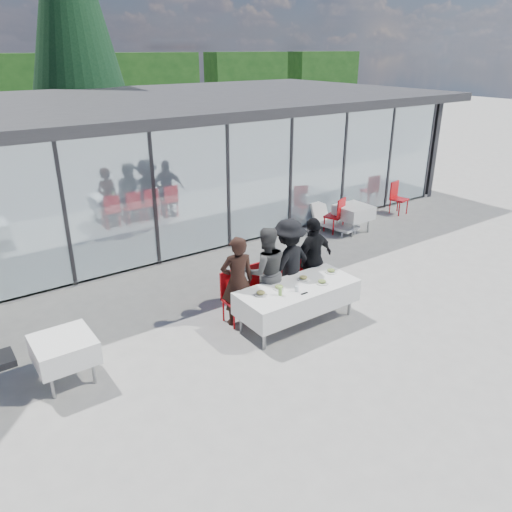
{
  "coord_description": "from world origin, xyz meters",
  "views": [
    {
      "loc": [
        -5.25,
        -6.01,
        4.72
      ],
      "look_at": [
        -0.13,
        1.2,
        1.01
      ],
      "focal_mm": 35.0,
      "sensor_mm": 36.0,
      "label": 1
    }
  ],
  "objects_px": {
    "diner_chair_a": "(234,294)",
    "plate_c": "(303,278)",
    "diner_chair_c": "(284,278)",
    "plate_a": "(261,293)",
    "plate_extra": "(322,282)",
    "folded_eyeglasses": "(304,293)",
    "spare_table_left": "(64,350)",
    "diner_chair_d": "(308,271)",
    "diner_b": "(266,272)",
    "diner_d": "(313,259)",
    "spare_chair_a": "(397,196)",
    "dining_table": "(297,297)",
    "diner_chair_b": "(262,285)",
    "plate_d": "(331,271)",
    "juice_bottle": "(280,291)",
    "diner_c": "(288,264)",
    "lounger": "(330,220)",
    "spare_table_right": "(353,212)",
    "conifer_tree": "(70,7)",
    "diner_a": "(237,281)",
    "spare_chair_b": "(337,214)",
    "plate_b": "(279,287)"
  },
  "relations": [
    {
      "from": "spare_chair_b",
      "to": "diner_chair_a",
      "type": "bearing_deg",
      "value": -154.01
    },
    {
      "from": "diner_d",
      "to": "conifer_tree",
      "type": "relative_size",
      "value": 0.16
    },
    {
      "from": "plate_d",
      "to": "spare_chair_a",
      "type": "relative_size",
      "value": 0.24
    },
    {
      "from": "diner_chair_a",
      "to": "conifer_tree",
      "type": "bearing_deg",
      "value": 83.58
    },
    {
      "from": "diner_a",
      "to": "plate_extra",
      "type": "relative_size",
      "value": 7.21
    },
    {
      "from": "diner_d",
      "to": "spare_chair_a",
      "type": "height_order",
      "value": "diner_d"
    },
    {
      "from": "plate_d",
      "to": "diner_b",
      "type": "bearing_deg",
      "value": 155.61
    },
    {
      "from": "diner_chair_d",
      "to": "juice_bottle",
      "type": "bearing_deg",
      "value": -148.77
    },
    {
      "from": "plate_c",
      "to": "spare_chair_a",
      "type": "relative_size",
      "value": 0.24
    },
    {
      "from": "spare_table_left",
      "to": "spare_chair_a",
      "type": "relative_size",
      "value": 0.88
    },
    {
      "from": "conifer_tree",
      "to": "juice_bottle",
      "type": "bearing_deg",
      "value": -94.19
    },
    {
      "from": "diner_b",
      "to": "juice_bottle",
      "type": "bearing_deg",
      "value": 93.14
    },
    {
      "from": "plate_d",
      "to": "spare_chair_a",
      "type": "distance_m",
      "value": 6.67
    },
    {
      "from": "diner_b",
      "to": "diner_d",
      "type": "bearing_deg",
      "value": -160.02
    },
    {
      "from": "diner_chair_d",
      "to": "plate_b",
      "type": "height_order",
      "value": "diner_chair_d"
    },
    {
      "from": "diner_chair_a",
      "to": "spare_chair_a",
      "type": "relative_size",
      "value": 1.0
    },
    {
      "from": "diner_c",
      "to": "lounger",
      "type": "height_order",
      "value": "diner_c"
    },
    {
      "from": "spare_table_right",
      "to": "spare_chair_a",
      "type": "bearing_deg",
      "value": 10.39
    },
    {
      "from": "diner_chair_b",
      "to": "diner_d",
      "type": "xyz_separation_m",
      "value": [
        1.17,
        -0.12,
        0.31
      ]
    },
    {
      "from": "diner_c",
      "to": "spare_table_right",
      "type": "distance_m",
      "value": 4.77
    },
    {
      "from": "diner_chair_a",
      "to": "diner_chair_c",
      "type": "distance_m",
      "value": 1.17
    },
    {
      "from": "spare_table_left",
      "to": "conifer_tree",
      "type": "relative_size",
      "value": 0.08
    },
    {
      "from": "diner_chair_a",
      "to": "plate_c",
      "type": "bearing_deg",
      "value": -26.68
    },
    {
      "from": "plate_extra",
      "to": "diner_c",
      "type": "bearing_deg",
      "value": 101.2
    },
    {
      "from": "spare_table_right",
      "to": "diner_chair_c",
      "type": "bearing_deg",
      "value": -152.17
    },
    {
      "from": "plate_a",
      "to": "plate_extra",
      "type": "relative_size",
      "value": 1.0
    },
    {
      "from": "diner_chair_a",
      "to": "lounger",
      "type": "xyz_separation_m",
      "value": [
        4.94,
        2.69,
        -0.28
      ]
    },
    {
      "from": "diner_chair_c",
      "to": "spare_table_left",
      "type": "xyz_separation_m",
      "value": [
        -4.24,
        -0.07,
        0.02
      ]
    },
    {
      "from": "dining_table",
      "to": "spare_chair_b",
      "type": "bearing_deg",
      "value": 38.03
    },
    {
      "from": "folded_eyeglasses",
      "to": "spare_table_left",
      "type": "relative_size",
      "value": 0.16
    },
    {
      "from": "diner_b",
      "to": "conifer_tree",
      "type": "height_order",
      "value": "conifer_tree"
    },
    {
      "from": "diner_chair_b",
      "to": "juice_bottle",
      "type": "xyz_separation_m",
      "value": [
        -0.22,
        -0.84,
        0.29
      ]
    },
    {
      "from": "diner_c",
      "to": "spare_table_left",
      "type": "xyz_separation_m",
      "value": [
        -4.24,
        0.05,
        -0.34
      ]
    },
    {
      "from": "spare_chair_a",
      "to": "dining_table",
      "type": "bearing_deg",
      "value": -153.43
    },
    {
      "from": "spare_table_left",
      "to": "spare_chair_a",
      "type": "height_order",
      "value": "spare_chair_a"
    },
    {
      "from": "diner_b",
      "to": "diner_chair_c",
      "type": "relative_size",
      "value": 1.79
    },
    {
      "from": "diner_chair_b",
      "to": "plate_d",
      "type": "xyz_separation_m",
      "value": [
        1.16,
        -0.65,
        0.24
      ]
    },
    {
      "from": "diner_b",
      "to": "diner_chair_c",
      "type": "xyz_separation_m",
      "value": [
        0.54,
        0.12,
        -0.33
      ]
    },
    {
      "from": "diner_a",
      "to": "plate_extra",
      "type": "xyz_separation_m",
      "value": [
        1.32,
        -0.79,
        -0.07
      ]
    },
    {
      "from": "diner_a",
      "to": "juice_bottle",
      "type": "distance_m",
      "value": 0.83
    },
    {
      "from": "diner_chair_b",
      "to": "spare_chair_a",
      "type": "xyz_separation_m",
      "value": [
        6.98,
        2.61,
        0.0
      ]
    },
    {
      "from": "plate_extra",
      "to": "spare_chair_b",
      "type": "bearing_deg",
      "value": 42.69
    },
    {
      "from": "diner_chair_b",
      "to": "diner_chair_c",
      "type": "height_order",
      "value": "same"
    },
    {
      "from": "spare_table_right",
      "to": "spare_chair_b",
      "type": "height_order",
      "value": "spare_chair_b"
    },
    {
      "from": "plate_c",
      "to": "juice_bottle",
      "type": "distance_m",
      "value": 0.79
    },
    {
      "from": "dining_table",
      "to": "plate_d",
      "type": "bearing_deg",
      "value": 6.36
    },
    {
      "from": "diner_chair_d",
      "to": "plate_c",
      "type": "bearing_deg",
      "value": -137.67
    },
    {
      "from": "diner_chair_d",
      "to": "plate_a",
      "type": "relative_size",
      "value": 4.14
    },
    {
      "from": "plate_c",
      "to": "folded_eyeglasses",
      "type": "xyz_separation_m",
      "value": [
        -0.37,
        -0.46,
        -0.02
      ]
    },
    {
      "from": "dining_table",
      "to": "lounger",
      "type": "xyz_separation_m",
      "value": [
        4.05,
        3.44,
        -0.28
      ]
    }
  ]
}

